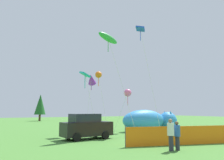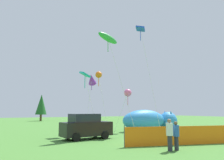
% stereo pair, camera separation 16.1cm
% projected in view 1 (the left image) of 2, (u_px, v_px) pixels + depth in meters
% --- Properties ---
extents(ground_plane, '(120.00, 120.00, 0.00)m').
position_uv_depth(ground_plane, '(154.00, 141.00, 16.03)').
color(ground_plane, '#477F33').
extents(parked_car, '(4.06, 2.17, 1.94)m').
position_uv_depth(parked_car, '(86.00, 127.00, 16.91)').
color(parked_car, black).
rests_on(parked_car, ground).
extents(folding_chair, '(0.55, 0.55, 0.89)m').
position_uv_depth(folding_chair, '(191.00, 131.00, 17.54)').
color(folding_chair, '#1959A5').
rests_on(folding_chair, ground).
extents(inflatable_cat, '(6.75, 2.36, 2.26)m').
position_uv_depth(inflatable_cat, '(149.00, 121.00, 23.51)').
color(inflatable_cat, '#338CD8').
rests_on(inflatable_cat, ground).
extents(safety_fence, '(9.22, 2.21, 1.31)m').
position_uv_depth(safety_fence, '(194.00, 135.00, 14.29)').
color(safety_fence, orange).
rests_on(safety_fence, ground).
extents(spectator_in_black_shirt, '(0.38, 0.38, 1.73)m').
position_uv_depth(spectator_in_black_shirt, '(171.00, 133.00, 12.02)').
color(spectator_in_black_shirt, '#2D2D38').
rests_on(spectator_in_black_shirt, ground).
extents(spectator_in_red_shirt, '(0.34, 0.34, 1.58)m').
position_uv_depth(spectator_in_red_shirt, '(177.00, 134.00, 12.24)').
color(spectator_in_red_shirt, '#2D2D38').
rests_on(spectator_in_red_shirt, ground).
extents(kite_orange_flower, '(0.75, 2.36, 6.53)m').
position_uv_depth(kite_orange_flower, '(99.00, 75.00, 24.32)').
color(kite_orange_flower, silver).
rests_on(kite_orange_flower, ground).
extents(kite_pink_octopus, '(0.80, 2.85, 4.43)m').
position_uv_depth(kite_pink_octopus, '(128.00, 93.00, 22.89)').
color(kite_pink_octopus, silver).
rests_on(kite_pink_octopus, ground).
extents(kite_teal_diamond, '(1.24, 2.09, 5.90)m').
position_uv_depth(kite_teal_diamond, '(85.00, 75.00, 20.57)').
color(kite_teal_diamond, silver).
rests_on(kite_teal_diamond, ground).
extents(kite_green_fish, '(3.67, 1.76, 9.29)m').
position_uv_depth(kite_green_fish, '(108.00, 38.00, 20.07)').
color(kite_green_fish, silver).
rests_on(kite_green_fish, ground).
extents(kite_purple_delta, '(2.05, 2.54, 6.62)m').
position_uv_depth(kite_purple_delta, '(91.00, 79.00, 25.47)').
color(kite_purple_delta, silver).
rests_on(kite_purple_delta, ground).
extents(kite_blue_box, '(1.30, 2.78, 11.07)m').
position_uv_depth(kite_blue_box, '(141.00, 31.00, 23.17)').
color(kite_blue_box, silver).
rests_on(kite_blue_box, ground).
extents(horizon_tree_east, '(2.35, 2.35, 5.62)m').
position_uv_depth(horizon_tree_east, '(40.00, 104.00, 46.41)').
color(horizon_tree_east, brown).
rests_on(horizon_tree_east, ground).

